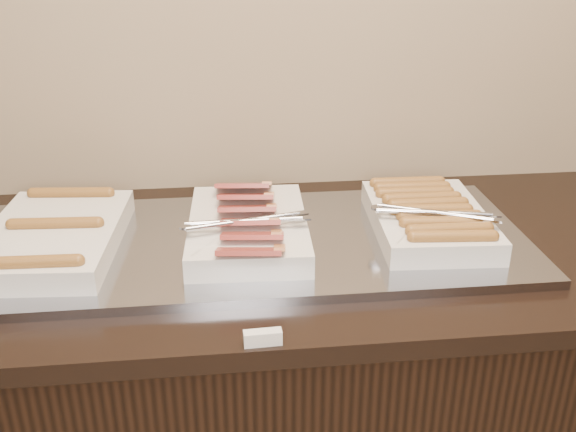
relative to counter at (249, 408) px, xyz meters
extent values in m
cube|color=black|center=(0.00, 0.00, -0.02)|extent=(2.00, 0.70, 0.86)
cube|color=black|center=(0.00, 0.00, 0.43)|extent=(2.06, 0.76, 0.04)
cube|color=#9699A4|center=(0.02, 0.00, 0.46)|extent=(1.20, 0.50, 0.02)
cube|color=silver|center=(-0.40, 0.00, 0.49)|extent=(0.29, 0.41, 0.05)
cylinder|color=olive|center=(-0.40, -0.17, 0.52)|extent=(0.18, 0.03, 0.03)
cylinder|color=olive|center=(-0.39, 0.00, 0.52)|extent=(0.18, 0.04, 0.03)
cylinder|color=olive|center=(-0.39, 0.17, 0.52)|extent=(0.18, 0.04, 0.03)
cube|color=silver|center=(0.01, 0.00, 0.49)|extent=(0.26, 0.38, 0.05)
cube|color=#AD3D37|center=(0.01, -0.15, 0.52)|extent=(0.13, 0.10, 0.04)
cube|color=#AD3D37|center=(0.02, -0.09, 0.52)|extent=(0.13, 0.10, 0.04)
cube|color=#AD3D37|center=(0.02, -0.03, 0.52)|extent=(0.13, 0.10, 0.04)
cube|color=#AD3D37|center=(0.01, 0.03, 0.53)|extent=(0.13, 0.10, 0.04)
cube|color=#AD3D37|center=(0.01, 0.09, 0.53)|extent=(0.13, 0.10, 0.04)
cube|color=#AD3D37|center=(0.01, 0.15, 0.53)|extent=(0.13, 0.10, 0.04)
cube|color=silver|center=(0.41, 0.00, 0.49)|extent=(0.26, 0.37, 0.05)
cylinder|color=olive|center=(0.41, -0.15, 0.52)|extent=(0.16, 0.04, 0.03)
cylinder|color=olive|center=(0.42, -0.12, 0.52)|extent=(0.16, 0.03, 0.03)
cylinder|color=olive|center=(0.41, -0.08, 0.52)|extent=(0.16, 0.04, 0.03)
cylinder|color=olive|center=(0.42, -0.05, 0.52)|extent=(0.16, 0.04, 0.03)
cylinder|color=olive|center=(0.41, -0.02, 0.52)|extent=(0.16, 0.04, 0.03)
cylinder|color=olive|center=(0.41, 0.02, 0.52)|extent=(0.16, 0.03, 0.03)
cylinder|color=olive|center=(0.41, 0.05, 0.52)|extent=(0.16, 0.03, 0.03)
cylinder|color=olive|center=(0.40, 0.08, 0.52)|extent=(0.16, 0.03, 0.03)
cylinder|color=olive|center=(0.41, 0.12, 0.52)|extent=(0.16, 0.03, 0.03)
cylinder|color=olive|center=(0.40, 0.15, 0.52)|extent=(0.16, 0.03, 0.03)
cube|color=silver|center=(0.02, -0.36, 0.46)|extent=(0.07, 0.02, 0.03)
camera|label=1|loc=(-0.04, -1.25, 1.09)|focal=40.00mm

